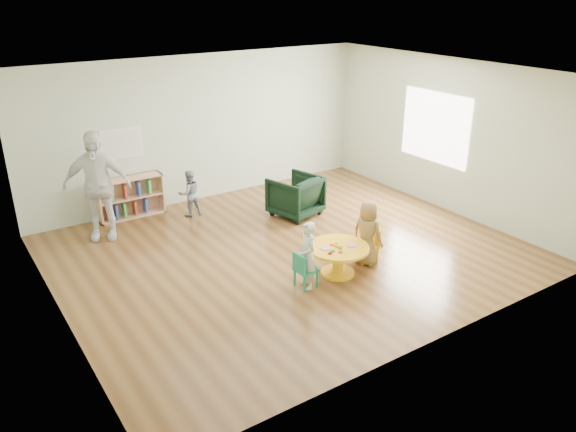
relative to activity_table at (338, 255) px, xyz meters
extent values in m
plane|color=brown|center=(-0.17, 1.03, -0.31)|extent=(7.00, 7.00, 0.00)
cube|color=white|center=(-0.17, 1.03, 2.44)|extent=(7.00, 6.00, 0.10)
cube|color=#AFBCA0|center=(-0.17, 4.03, 1.09)|extent=(7.00, 0.10, 2.80)
cube|color=#AFBCA0|center=(-0.17, -1.97, 1.09)|extent=(7.00, 0.10, 2.80)
cube|color=#AFBCA0|center=(-3.67, 1.03, 1.09)|extent=(0.10, 6.00, 2.80)
cube|color=#AFBCA0|center=(3.33, 1.03, 1.09)|extent=(0.10, 6.00, 2.80)
cube|color=white|center=(3.31, 1.33, 1.19)|extent=(0.02, 1.60, 1.30)
cylinder|color=yellow|center=(0.00, 0.00, -0.11)|extent=(0.16, 0.16, 0.41)
cylinder|color=yellow|center=(0.00, 0.00, -0.29)|extent=(0.50, 0.50, 0.04)
cylinder|color=yellow|center=(0.00, 0.00, 0.12)|extent=(0.90, 0.90, 0.04)
cylinder|color=pink|center=(-0.20, 0.05, 0.15)|extent=(0.15, 0.15, 0.02)
cylinder|color=pink|center=(0.18, -0.08, 0.15)|extent=(0.17, 0.17, 0.02)
cylinder|color=yellow|center=(-0.02, -0.02, 0.16)|extent=(0.09, 0.13, 0.04)
cylinder|color=#15792A|center=(-0.05, -0.10, 0.16)|extent=(0.04, 0.05, 0.02)
cylinder|color=#15792A|center=(0.01, 0.06, 0.16)|extent=(0.04, 0.05, 0.02)
cube|color=red|center=(-0.11, -0.18, 0.15)|extent=(0.06, 0.06, 0.02)
cube|color=#E14B12|center=(-0.05, 0.09, 0.15)|extent=(0.06, 0.06, 0.02)
cube|color=blue|center=(-0.25, -0.12, 0.15)|extent=(0.06, 0.05, 0.02)
cube|color=#15792A|center=(-0.17, -0.08, 0.15)|extent=(0.06, 0.05, 0.02)
cube|color=red|center=(-0.26, -0.13, 0.15)|extent=(0.06, 0.06, 0.02)
cube|color=#18875F|center=(-0.60, -0.03, -0.05)|extent=(0.30, 0.30, 0.04)
cube|color=#18875F|center=(-0.72, -0.04, 0.10)|extent=(0.04, 0.29, 0.25)
cylinder|color=#18875F|center=(-0.72, 0.08, -0.19)|extent=(0.03, 0.03, 0.25)
cylinder|color=#18875F|center=(-0.71, -0.15, -0.19)|extent=(0.03, 0.03, 0.25)
cylinder|color=#18875F|center=(-0.49, 0.09, -0.19)|extent=(0.03, 0.03, 0.25)
cylinder|color=#18875F|center=(-0.48, -0.14, -0.19)|extent=(0.03, 0.03, 0.25)
cube|color=yellow|center=(0.63, 0.07, -0.03)|extent=(0.38, 0.38, 0.04)
cube|color=yellow|center=(0.75, 0.02, 0.12)|extent=(0.13, 0.29, 0.26)
cylinder|color=yellow|center=(0.70, -0.08, -0.18)|extent=(0.04, 0.04, 0.26)
cylinder|color=yellow|center=(0.79, 0.14, -0.18)|extent=(0.04, 0.04, 0.26)
cylinder|color=yellow|center=(0.48, 0.00, -0.18)|extent=(0.04, 0.04, 0.26)
cylinder|color=yellow|center=(0.56, 0.22, -0.18)|extent=(0.04, 0.04, 0.26)
cube|color=tan|center=(-2.36, 3.86, 0.06)|extent=(0.03, 0.30, 0.75)
cube|color=tan|center=(-1.19, 3.86, 0.06)|extent=(0.03, 0.30, 0.75)
cube|color=tan|center=(-1.77, 3.86, -0.30)|extent=(1.20, 0.30, 0.03)
cube|color=tan|center=(-1.77, 3.86, 0.42)|extent=(1.20, 0.30, 0.03)
cube|color=tan|center=(-1.77, 3.86, 0.06)|extent=(1.14, 0.28, 0.03)
cube|color=tan|center=(-1.77, 4.00, 0.06)|extent=(1.20, 0.02, 0.75)
cube|color=#BD4432|center=(-2.22, 3.84, -0.13)|extent=(0.04, 0.18, 0.26)
cube|color=blue|center=(-2.07, 3.84, -0.13)|extent=(0.04, 0.18, 0.26)
cube|color=#57BB56|center=(-1.92, 3.84, -0.13)|extent=(0.04, 0.18, 0.26)
cube|color=#BD4432|center=(-1.72, 3.84, -0.13)|extent=(0.04, 0.18, 0.26)
cube|color=blue|center=(-1.52, 3.84, -0.13)|extent=(0.04, 0.18, 0.26)
cube|color=#57BB56|center=(-2.12, 3.84, 0.21)|extent=(0.04, 0.18, 0.26)
cube|color=#BD4432|center=(-1.87, 3.84, 0.21)|extent=(0.04, 0.18, 0.26)
cube|color=blue|center=(-1.62, 3.84, 0.21)|extent=(0.04, 0.18, 0.26)
cube|color=#57BB56|center=(-1.42, 3.84, 0.21)|extent=(0.04, 0.18, 0.26)
cube|color=white|center=(-1.77, 4.01, 1.04)|extent=(0.74, 0.01, 0.54)
cube|color=#FA3534|center=(-1.77, 4.01, 1.04)|extent=(0.70, 0.00, 0.50)
imported|color=black|center=(0.77, 2.24, 0.06)|extent=(1.00, 1.01, 0.75)
imported|color=silver|center=(-0.59, -0.06, 0.18)|extent=(0.30, 0.40, 0.99)
imported|color=gold|center=(0.58, 0.03, 0.20)|extent=(0.46, 0.57, 1.02)
imported|color=#1A2342|center=(-0.85, 3.29, 0.12)|extent=(0.44, 0.35, 0.87)
imported|color=white|center=(-2.49, 3.24, 0.61)|extent=(1.17, 0.88, 1.85)
camera|label=1|loc=(-4.71, -5.71, 3.70)|focal=35.00mm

